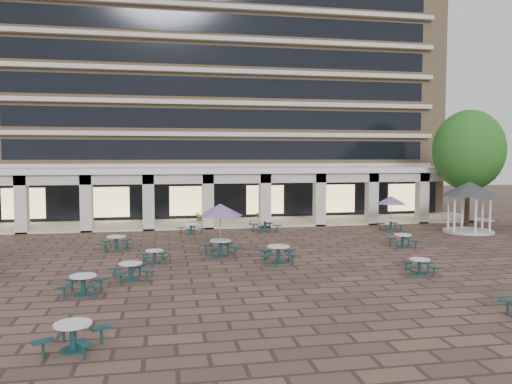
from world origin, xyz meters
The scene contains 19 objects.
ground centered at (0.00, 0.00, 0.00)m, with size 120.00×120.00×0.00m, color brown.
apartment_building centered at (0.00, 25.47, 12.60)m, with size 40.00×15.50×25.20m.
retail_arcade centered at (0.00, 14.80, 3.00)m, with size 42.00×6.60×4.40m.
picnic_table_0 centered at (-7.72, -9.95, 0.45)m, with size 1.98×1.98×0.76m.
picnic_table_1 centered at (-8.31, -4.29, 0.45)m, with size 1.77×1.77×0.75m.
picnic_table_2 centered at (5.91, -3.49, 0.40)m, with size 1.77×1.77×0.67m.
picnic_table_5 centered at (-6.69, -2.30, 0.44)m, with size 1.97×1.97×0.74m.
picnic_table_6 centered at (-2.37, 2.15, 2.33)m, with size 2.38×2.38×2.75m.
picnic_table_7 centered at (8.27, 2.74, 0.45)m, with size 1.84×1.84×0.75m.
picnic_table_8 centered at (-7.90, 4.76, 0.48)m, with size 1.93×1.93×0.81m.
picnic_table_9 centered at (-5.75, 0.97, 0.39)m, with size 1.58×1.58×0.65m.
picnic_table_10 centered at (0.24, -0.08, 0.51)m, with size 2.07×2.07×0.85m.
picnic_table_11 centered at (10.55, 9.04, 2.08)m, with size 2.12×2.12×2.44m.
picnic_table_12 centered at (-3.47, 10.00, 0.42)m, with size 1.91×1.91×0.70m.
picnic_table_13 centered at (1.65, 10.00, 0.51)m, with size 2.19×2.19×0.86m.
gazebo centered at (15.45, 7.26, 2.63)m, with size 3.74×3.74×3.48m.
tree_east_c centered at (17.27, 10.21, 5.71)m, with size 5.24×5.24×8.73m.
planter_left centered at (-2.71, 12.90, 0.53)m, with size 1.50×0.84×1.29m.
planter_right centered at (1.85, 12.90, 0.47)m, with size 1.50×0.62×1.22m.
Camera 1 is at (-5.29, -23.70, 5.19)m, focal length 35.00 mm.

